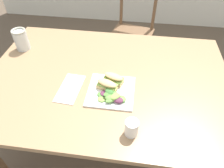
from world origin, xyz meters
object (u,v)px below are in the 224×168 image
(dining_table, at_px, (107,90))
(plate_lunch, at_px, (111,91))
(cup_extra_side, at_px, (132,128))
(mason_jar_iced_tea, at_px, (21,40))
(sandwich_half_front, at_px, (107,85))
(fork_on_napkin, at_px, (71,86))
(sandwich_half_back, at_px, (114,78))
(chair_wooden_far, at_px, (132,33))

(dining_table, xyz_separation_m, plate_lunch, (0.04, -0.11, 0.11))
(cup_extra_side, bearing_deg, mason_jar_iced_tea, 143.59)
(sandwich_half_front, xyz_separation_m, fork_on_napkin, (-0.20, 0.00, -0.03))
(sandwich_half_front, xyz_separation_m, sandwich_half_back, (0.03, 0.06, 0.00))
(sandwich_half_back, bearing_deg, plate_lunch, -94.35)
(fork_on_napkin, distance_m, cup_extra_side, 0.43)
(sandwich_half_front, bearing_deg, mason_jar_iced_tea, 153.18)
(fork_on_napkin, bearing_deg, sandwich_half_front, -0.45)
(dining_table, bearing_deg, sandwich_half_back, -48.66)
(dining_table, bearing_deg, fork_on_napkin, -150.51)
(plate_lunch, distance_m, cup_extra_side, 0.27)
(fork_on_napkin, bearing_deg, cup_extra_side, -36.16)
(sandwich_half_front, xyz_separation_m, cup_extra_side, (0.15, -0.25, 0.00))
(dining_table, bearing_deg, mason_jar_iced_tea, 161.01)
(sandwich_half_front, bearing_deg, fork_on_napkin, 179.55)
(mason_jar_iced_tea, bearing_deg, sandwich_half_back, -21.68)
(sandwich_half_front, distance_m, cup_extra_side, 0.29)
(sandwich_half_back, bearing_deg, dining_table, 131.34)
(plate_lunch, distance_m, mason_jar_iced_tea, 0.72)
(dining_table, relative_size, cup_extra_side, 17.04)
(plate_lunch, relative_size, sandwich_half_back, 2.04)
(plate_lunch, bearing_deg, mason_jar_iced_tea, 153.27)
(mason_jar_iced_tea, bearing_deg, chair_wooden_far, 49.24)
(sandwich_half_front, bearing_deg, sandwich_half_back, 63.91)
(chair_wooden_far, bearing_deg, fork_on_napkin, -104.00)
(sandwich_half_front, distance_m, sandwich_half_back, 0.06)
(sandwich_half_front, height_order, mason_jar_iced_tea, mason_jar_iced_tea)
(fork_on_napkin, bearing_deg, plate_lunch, -3.00)
(sandwich_half_back, height_order, fork_on_napkin, sandwich_half_back)
(chair_wooden_far, xyz_separation_m, sandwich_half_back, (-0.05, -1.06, 0.33))
(cup_extra_side, bearing_deg, plate_lunch, 117.31)
(mason_jar_iced_tea, bearing_deg, sandwich_half_front, -26.82)
(plate_lunch, relative_size, sandwich_half_front, 2.04)
(fork_on_napkin, bearing_deg, dining_table, 29.49)
(sandwich_half_front, bearing_deg, dining_table, 98.73)
(chair_wooden_far, relative_size, mason_jar_iced_tea, 6.24)
(fork_on_napkin, relative_size, mason_jar_iced_tea, 1.33)
(cup_extra_side, bearing_deg, sandwich_half_back, 111.28)
(plate_lunch, bearing_deg, chair_wooden_far, 87.11)
(cup_extra_side, bearing_deg, sandwich_half_front, 120.30)
(dining_table, relative_size, fork_on_napkin, 7.58)
(sandwich_half_back, xyz_separation_m, fork_on_napkin, (-0.23, -0.05, -0.03))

